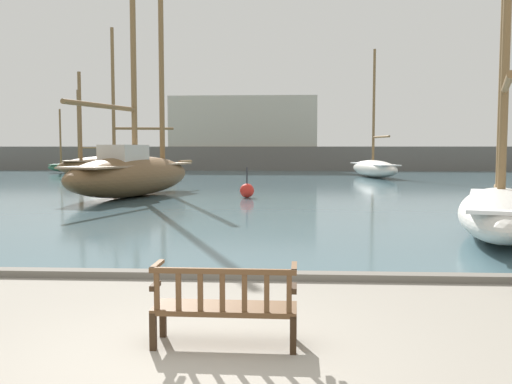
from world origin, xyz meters
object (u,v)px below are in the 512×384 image
Objects in this scene: sailboat_mid_starboard at (374,168)px; sailboat_centre_channel at (132,172)px; park_bench at (225,305)px; sailboat_outer_starboard at (81,166)px; channel_buoy at (247,190)px; sailboat_far_starboard at (501,204)px; sailboat_distant_harbor at (117,165)px.

sailboat_mid_starboard is 0.75× the size of sailboat_centre_channel.
sailboat_mid_starboard is (6.92, 35.77, 0.32)m from park_bench.
park_bench is 0.23× the size of sailboat_outer_starboard.
sailboat_far_starboard is at bearing -55.78° from channel_buoy.
channel_buoy is at bearing 93.39° from park_bench.
sailboat_distant_harbor reaches higher than park_bench.
sailboat_mid_starboard is at bearing 65.62° from channel_buoy.
sailboat_centre_channel is 5.15m from channel_buoy.
sailboat_centre_channel is (-13.07, -17.30, 0.39)m from sailboat_mid_starboard.
sailboat_outer_starboard is (-22.84, 33.43, -0.21)m from sailboat_far_starboard.
channel_buoy is (-7.99, -17.64, -0.40)m from sailboat_mid_starboard.
sailboat_mid_starboard is 19.38m from channel_buoy.
channel_buoy is at bearing -114.38° from sailboat_mid_starboard.
sailboat_centre_channel is at bearing -70.68° from sailboat_distant_harbor.
sailboat_far_starboard is at bearing -41.29° from sailboat_centre_channel.
park_bench is 0.13× the size of sailboat_centre_channel.
park_bench is at bearing -67.68° from sailboat_outer_starboard.
park_bench is 0.15× the size of sailboat_far_starboard.
channel_buoy is (-6.95, 10.21, -0.47)m from sailboat_far_starboard.
sailboat_mid_starboard is at bearing -13.11° from sailboat_outer_starboard.
sailboat_outer_starboard is at bearing 124.35° from sailboat_far_starboard.
channel_buoy is (10.29, -15.21, -0.62)m from sailboat_distant_harbor.
sailboat_far_starboard is at bearing -92.16° from sailboat_mid_starboard.
sailboat_outer_starboard is at bearing 125.05° from sailboat_distant_harbor.
sailboat_distant_harbor is at bearing -172.42° from sailboat_mid_starboard.
sailboat_distant_harbor is 1.49× the size of sailboat_outer_starboard.
sailboat_mid_starboard is at bearing 79.05° from park_bench.
sailboat_mid_starboard is at bearing 87.84° from sailboat_far_starboard.
sailboat_far_starboard reaches higher than sailboat_mid_starboard.
sailboat_far_starboard is (17.23, -25.43, -0.15)m from sailboat_distant_harbor.
sailboat_far_starboard reaches higher than sailboat_distant_harbor.
channel_buoy is at bearing -3.85° from sailboat_centre_channel.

